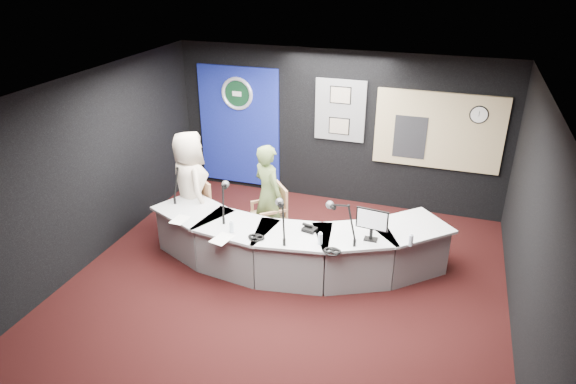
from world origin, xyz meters
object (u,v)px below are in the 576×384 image
(broadcast_desk, at_px, (292,244))
(person_man, at_px, (191,186))
(armchair_left, at_px, (193,212))
(person_woman, at_px, (268,195))
(armchair_right, at_px, (269,217))

(broadcast_desk, height_order, person_man, person_man)
(armchair_left, relative_size, person_woman, 0.52)
(person_man, bearing_deg, armchair_left, -45.52)
(person_woman, bearing_deg, armchair_left, 44.41)
(broadcast_desk, xyz_separation_m, person_woman, (-0.59, 0.59, 0.46))
(armchair_left, bearing_deg, person_woman, 48.29)
(armchair_left, height_order, person_man, person_man)
(broadcast_desk, height_order, person_woman, person_woman)
(broadcast_desk, distance_m, armchair_left, 1.86)
(armchair_right, distance_m, person_woman, 0.39)
(armchair_right, bearing_deg, person_man, -119.59)
(broadcast_desk, height_order, armchair_right, armchair_right)
(armchair_left, relative_size, person_man, 0.48)
(person_woman, bearing_deg, person_man, 44.41)
(person_man, bearing_deg, armchair_right, -125.39)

